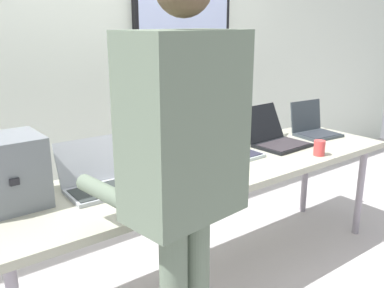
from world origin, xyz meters
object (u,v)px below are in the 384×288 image
laptop_station_0 (99,179)px  laptop_station_3 (275,137)px  workbench (212,175)px  laptop_station_2 (229,148)px  laptop_station_4 (314,128)px  equipment_box (5,173)px  laptop_station_1 (168,162)px  coffee_mug (319,148)px  person (183,159)px

laptop_station_0 → laptop_station_3: 1.33m
workbench → laptop_station_2: 0.25m
laptop_station_0 → laptop_station_4: size_ratio=1.12×
laptop_station_3 → laptop_station_2: bearing=-179.3°
laptop_station_4 → equipment_box: bearing=178.5°
laptop_station_0 → laptop_station_1: size_ratio=1.00×
equipment_box → laptop_station_2: size_ratio=0.94×
laptop_station_1 → coffee_mug: (0.94, -0.35, -0.00)m
equipment_box → person: 0.91m
laptop_station_3 → laptop_station_0: bearing=-179.9°
equipment_box → laptop_station_2: 1.33m
laptop_station_1 → coffee_mug: laptop_station_1 is taller
equipment_box → laptop_station_2: equipment_box is taller
workbench → laptop_station_4: size_ratio=8.16×
laptop_station_2 → laptop_station_4: 0.87m
person → coffee_mug: size_ratio=17.99×
person → laptop_station_3: bearing=28.4°
equipment_box → laptop_station_1: (0.86, -0.05, -0.12)m
laptop_station_1 → equipment_box: bearing=176.8°
equipment_box → laptop_station_3: 1.77m
workbench → laptop_station_3: size_ratio=6.71×
laptop_station_0 → person: (0.01, -0.71, 0.29)m
workbench → coffee_mug: 0.74m
equipment_box → laptop_station_1: equipment_box is taller
laptop_station_3 → coffee_mug: 0.34m
laptop_station_0 → coffee_mug: bearing=-13.9°
equipment_box → laptop_station_0: 0.45m
laptop_station_4 → person: size_ratio=0.19×
laptop_station_0 → laptop_station_2: laptop_station_0 is taller
workbench → laptop_station_1: bearing=157.8°
workbench → laptop_station_0: size_ratio=7.28×
workbench → coffee_mug: size_ratio=27.20×
workbench → laptop_station_4: (1.08, 0.09, 0.11)m
laptop_station_0 → laptop_station_1: 0.44m
workbench → person: bearing=-137.4°
laptop_station_2 → workbench: bearing=-157.2°
coffee_mug → person: bearing=-164.7°
workbench → laptop_station_3: bearing=8.2°
equipment_box → laptop_station_4: 2.20m
workbench → laptop_station_4: bearing=4.9°
equipment_box → laptop_station_1: size_ratio=0.92×
equipment_box → person: size_ratio=0.19×
equipment_box → laptop_station_3: bearing=-1.9°
laptop_station_2 → person: (-0.88, -0.71, 0.29)m
laptop_station_2 → equipment_box: bearing=177.2°
laptop_station_4 → coffee_mug: (-0.39, -0.34, -0.01)m
laptop_station_3 → equipment_box: bearing=178.1°
laptop_station_3 → coffee_mug: size_ratio=4.05×
workbench → laptop_station_1: (-0.25, 0.10, 0.10)m
laptop_station_1 → laptop_station_4: size_ratio=1.12×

